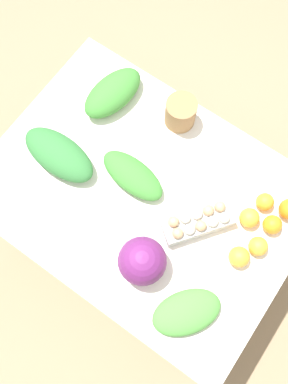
% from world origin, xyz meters
% --- Properties ---
extents(ground_plane, '(8.00, 8.00, 0.00)m').
position_xyz_m(ground_plane, '(0.00, 0.00, 0.00)').
color(ground_plane, '#937A5B').
extents(dining_table, '(1.20, 0.88, 0.72)m').
position_xyz_m(dining_table, '(0.00, 0.00, 0.62)').
color(dining_table, silver).
rests_on(dining_table, ground_plane).
extents(cabbage_purple, '(0.17, 0.17, 0.17)m').
position_xyz_m(cabbage_purple, '(-0.15, 0.22, 0.81)').
color(cabbage_purple, '#6B2366').
rests_on(cabbage_purple, dining_table).
extents(egg_carton, '(0.23, 0.27, 0.09)m').
position_xyz_m(egg_carton, '(-0.23, -0.01, 0.77)').
color(egg_carton, '#B7B7B2').
rests_on(egg_carton, dining_table).
extents(paper_bag, '(0.12, 0.12, 0.13)m').
position_xyz_m(paper_bag, '(0.06, -0.34, 0.79)').
color(paper_bag, '#997047').
rests_on(paper_bag, dining_table).
extents(greens_bunch_kale, '(0.32, 0.16, 0.09)m').
position_xyz_m(greens_bunch_kale, '(0.35, 0.07, 0.77)').
color(greens_bunch_kale, '#337538').
rests_on(greens_bunch_kale, dining_table).
extents(greens_bunch_chard, '(0.26, 0.29, 0.06)m').
position_xyz_m(greens_bunch_chard, '(-0.37, 0.27, 0.76)').
color(greens_bunch_chard, '#4C933D').
rests_on(greens_bunch_chard, dining_table).
extents(greens_bunch_scallion, '(0.28, 0.15, 0.07)m').
position_xyz_m(greens_bunch_scallion, '(0.07, -0.02, 0.76)').
color(greens_bunch_scallion, '#3D8433').
rests_on(greens_bunch_scallion, dining_table).
extents(greens_bunch_dandelion, '(0.19, 0.30, 0.09)m').
position_xyz_m(greens_bunch_dandelion, '(0.34, -0.26, 0.77)').
color(greens_bunch_dandelion, '#3D8433').
rests_on(greens_bunch_dandelion, dining_table).
extents(orange_0, '(0.07, 0.07, 0.07)m').
position_xyz_m(orange_0, '(-0.38, -0.14, 0.76)').
color(orange_0, '#F9A833').
rests_on(orange_0, dining_table).
extents(orange_1, '(0.07, 0.07, 0.07)m').
position_xyz_m(orange_1, '(-0.39, -0.22, 0.76)').
color(orange_1, orange).
rests_on(orange_1, dining_table).
extents(orange_3, '(0.07, 0.07, 0.07)m').
position_xyz_m(orange_3, '(-0.45, -0.06, 0.76)').
color(orange_3, '#F9A833').
rests_on(orange_3, dining_table).
extents(orange_4, '(0.07, 0.07, 0.07)m').
position_xyz_m(orange_4, '(-0.46, -0.16, 0.76)').
color(orange_4, orange).
rests_on(orange_4, dining_table).
extents(orange_5, '(0.08, 0.08, 0.08)m').
position_xyz_m(orange_5, '(-0.42, 0.01, 0.76)').
color(orange_5, '#F9A833').
rests_on(orange_5, dining_table).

